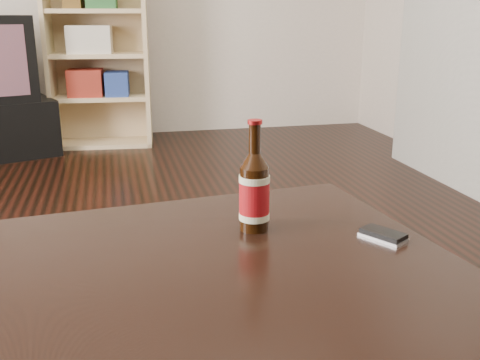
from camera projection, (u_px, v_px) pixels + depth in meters
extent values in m
cube|color=black|center=(2.00, 349.00, 1.66)|extent=(5.00, 6.00, 0.01)
cube|color=tan|center=(50.00, 56.00, 3.95)|extent=(0.06, 0.32, 1.31)
cube|color=tan|center=(146.00, 55.00, 4.03)|extent=(0.06, 0.32, 1.31)
cube|color=tan|center=(105.00, 143.00, 4.17)|extent=(0.73, 0.39, 0.03)
cube|color=tan|center=(101.00, 54.00, 4.13)|extent=(0.70, 0.10, 1.31)
cube|color=tan|center=(101.00, 97.00, 4.08)|extent=(0.67, 0.35, 0.03)
cube|color=tan|center=(98.00, 55.00, 3.99)|extent=(0.67, 0.35, 0.03)
cube|color=tan|center=(95.00, 11.00, 3.90)|extent=(0.67, 0.35, 0.03)
cube|color=maroon|center=(86.00, 83.00, 4.01)|extent=(0.26, 0.22, 0.19)
cube|color=navy|center=(117.00, 84.00, 4.04)|extent=(0.18, 0.22, 0.17)
cube|color=beige|center=(90.00, 39.00, 3.93)|extent=(0.32, 0.23, 0.19)
cube|color=black|center=(69.00, 315.00, 0.90)|extent=(1.46, 0.96, 0.07)
cylinder|color=black|center=(310.00, 305.00, 1.45)|extent=(0.09, 0.09, 0.45)
cylinder|color=black|center=(254.00, 199.00, 1.15)|extent=(0.07, 0.07, 0.13)
cylinder|color=maroon|center=(254.00, 197.00, 1.15)|extent=(0.07, 0.07, 0.08)
cylinder|color=beige|center=(254.00, 179.00, 1.13)|extent=(0.07, 0.07, 0.01)
cylinder|color=beige|center=(254.00, 216.00, 1.16)|extent=(0.07, 0.07, 0.01)
cone|color=black|center=(255.00, 160.00, 1.12)|extent=(0.07, 0.07, 0.03)
cylinder|color=black|center=(255.00, 139.00, 1.11)|extent=(0.03, 0.03, 0.06)
cylinder|color=maroon|center=(255.00, 122.00, 1.10)|extent=(0.03, 0.03, 0.01)
cube|color=#AAAAAC|center=(383.00, 237.00, 1.12)|extent=(0.09, 0.10, 0.01)
cube|color=black|center=(383.00, 234.00, 1.12)|extent=(0.08, 0.10, 0.01)
cylinder|color=#AAAAAC|center=(395.00, 235.00, 1.10)|extent=(0.02, 0.02, 0.00)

